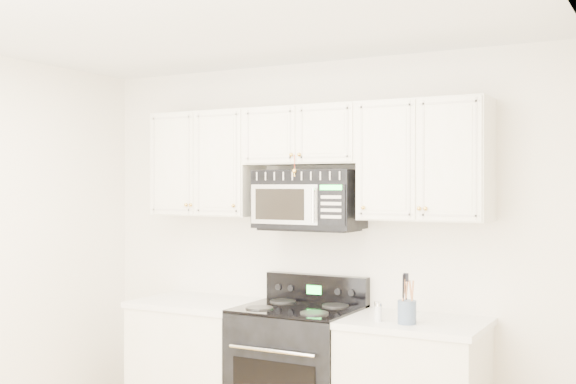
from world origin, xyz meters
The scene contains 8 objects.
room centered at (0.00, 0.00, 1.30)m, with size 3.51×3.51×2.61m.
base_cabinet_left centered at (-0.80, 1.44, 0.43)m, with size 0.86×0.65×0.92m.
range centered at (0.01, 1.43, 0.48)m, with size 0.76×0.69×1.12m.
upper_cabinets centered at (0.00, 1.58, 1.93)m, with size 2.44×0.37×0.75m.
microwave centered at (0.02, 1.57, 1.65)m, with size 0.71×0.41×0.39m.
utensil_crock centered at (0.80, 1.30, 1.00)m, with size 0.11×0.11×0.30m.
shaker_salt centered at (0.56, 1.43, 0.97)m, with size 0.04×0.04×0.10m.
shaker_pepper centered at (0.62, 1.29, 0.98)m, with size 0.05×0.05×0.11m.
Camera 1 is at (2.20, -2.78, 1.74)m, focal length 45.00 mm.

